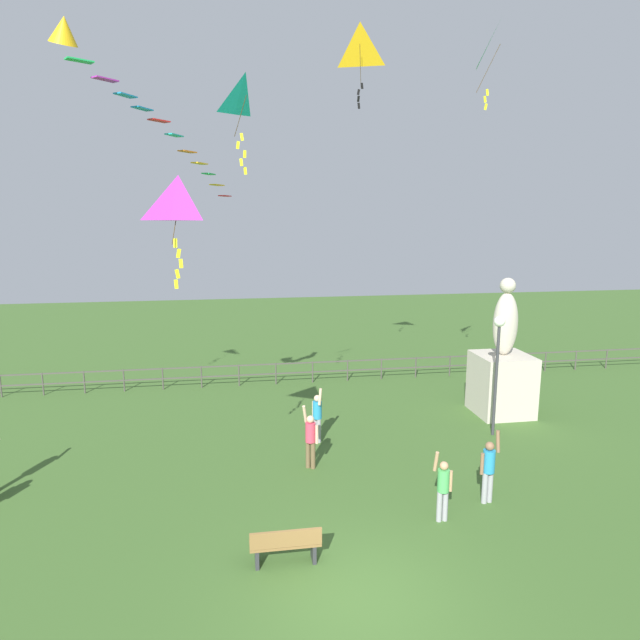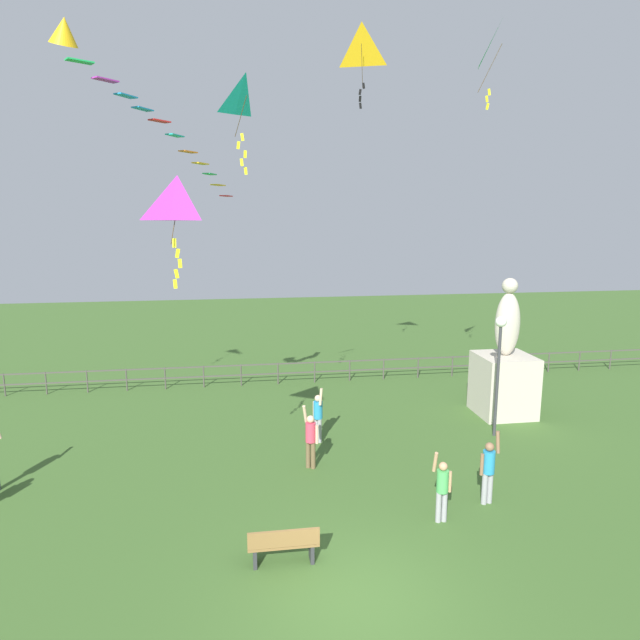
{
  "view_description": "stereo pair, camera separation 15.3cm",
  "coord_description": "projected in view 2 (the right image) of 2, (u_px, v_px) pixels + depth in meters",
  "views": [
    {
      "loc": [
        -2.21,
        -9.03,
        7.21
      ],
      "look_at": [
        0.09,
        5.36,
        4.46
      ],
      "focal_mm": 30.68,
      "sensor_mm": 36.0,
      "label": 1
    },
    {
      "loc": [
        -2.06,
        -9.05,
        7.21
      ],
      "look_at": [
        0.09,
        5.36,
        4.46
      ],
      "focal_mm": 30.68,
      "sensor_mm": 36.0,
      "label": 2
    }
  ],
  "objects": [
    {
      "name": "waterfront_railing",
      "position": [
        280.0,
        370.0,
        23.87
      ],
      "size": [
        36.0,
        0.06,
        0.95
      ],
      "color": "#4C4742",
      "rests_on": "ground_plane"
    },
    {
      "name": "lamppost",
      "position": [
        499.0,
        349.0,
        17.77
      ],
      "size": [
        0.36,
        0.36,
        4.07
      ],
      "color": "#38383D",
      "rests_on": "ground_plane"
    },
    {
      "name": "statue_monument",
      "position": [
        504.0,
        374.0,
        20.06
      ],
      "size": [
        1.93,
        1.93,
        5.08
      ],
      "color": "beige",
      "rests_on": "ground_plane"
    },
    {
      "name": "kite_3",
      "position": [
        246.0,
        100.0,
        14.3
      ],
      "size": [
        0.99,
        1.04,
        2.47
      ],
      "color": "#19B2B2"
    },
    {
      "name": "person_3",
      "position": [
        318.0,
        414.0,
        17.65
      ],
      "size": [
        0.29,
        0.48,
        1.86
      ],
      "color": "#99999E",
      "rests_on": "ground_plane"
    },
    {
      "name": "person_6",
      "position": [
        311.0,
        437.0,
        15.79
      ],
      "size": [
        0.46,
        0.42,
        1.88
      ],
      "color": "brown",
      "rests_on": "ground_plane"
    },
    {
      "name": "person_5",
      "position": [
        488.0,
        468.0,
        13.81
      ],
      "size": [
        0.51,
        0.3,
        1.93
      ],
      "color": "#99999E",
      "rests_on": "ground_plane"
    },
    {
      "name": "park_bench",
      "position": [
        283.0,
        544.0,
        11.44
      ],
      "size": [
        1.5,
        0.41,
        0.85
      ],
      "color": "olive",
      "rests_on": "ground_plane"
    },
    {
      "name": "person_4",
      "position": [
        442.0,
        487.0,
        12.99
      ],
      "size": [
        0.47,
        0.28,
        1.79
      ],
      "color": "#99999E",
      "rests_on": "ground_plane"
    },
    {
      "name": "kite_4",
      "position": [
        361.0,
        46.0,
        18.12
      ],
      "size": [
        1.28,
        0.97,
        2.64
      ],
      "color": "yellow"
    },
    {
      "name": "ground_plane",
      "position": [
        357.0,
        601.0,
        10.43
      ],
      "size": [
        80.0,
        80.0,
        0.0
      ],
      "primitive_type": "plane",
      "color": "#3D6028"
    },
    {
      "name": "streamer_kite",
      "position": [
        88.0,
        55.0,
        12.22
      ],
      "size": [
        3.9,
        5.71,
        3.62
      ],
      "color": "yellow"
    },
    {
      "name": "kite_2",
      "position": [
        178.0,
        203.0,
        11.69
      ],
      "size": [
        1.14,
        0.86,
        2.38
      ],
      "color": "#B22DB2"
    },
    {
      "name": "kite_0",
      "position": [
        502.0,
        46.0,
        17.05
      ],
      "size": [
        1.07,
        0.9,
        2.68
      ],
      "color": "#1EB759"
    }
  ]
}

